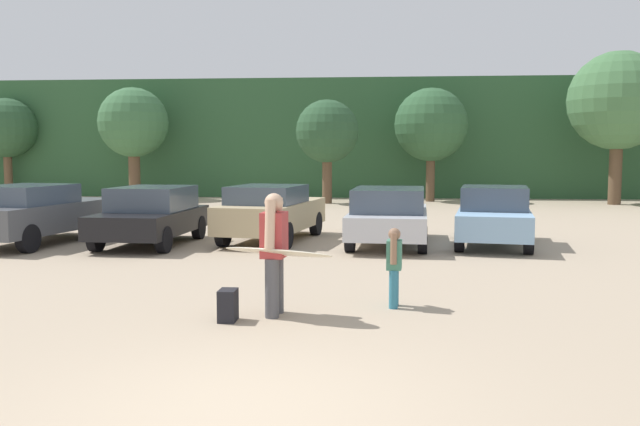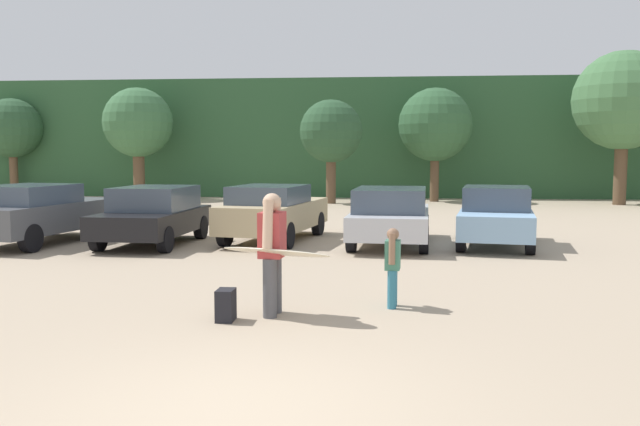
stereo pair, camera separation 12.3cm
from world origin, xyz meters
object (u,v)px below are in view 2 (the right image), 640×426
person_child (393,263)px  backpack_dropped (226,305)px  surfboard_cream (275,252)px  parked_car_sky_blue (496,215)px  parked_car_black (153,214)px  parked_car_tan (273,211)px  parked_car_silver (391,215)px  person_adult (272,247)px  parked_car_dark_gray (38,212)px

person_child → backpack_dropped: person_child is taller
surfboard_cream → parked_car_sky_blue: bearing=-98.3°
parked_car_black → person_child: bearing=-134.2°
parked_car_black → parked_car_sky_blue: 8.76m
parked_car_tan → parked_car_black: bearing=118.0°
parked_car_silver → parked_car_tan: bearing=84.7°
parked_car_tan → person_adult: 8.26m
parked_car_black → parked_car_tan: parked_car_tan is taller
parked_car_dark_gray → parked_car_black: bearing=-78.2°
parked_car_black → parked_car_tan: size_ratio=0.88×
person_adult → parked_car_dark_gray: bearing=-39.0°
parked_car_black → parked_car_tan: (2.96, 0.98, 0.01)m
parked_car_sky_blue → person_adult: 8.96m
parked_car_tan → parked_car_sky_blue: size_ratio=1.09×
person_child → surfboard_cream: 1.88m
parked_car_black → person_adult: person_adult is taller
parked_car_sky_blue → person_child: bearing=168.6°
parked_car_silver → person_adult: bearing=170.5°
person_child → person_adult: bearing=25.9°
parked_car_black → person_child: (6.05, -6.49, -0.09)m
parked_car_black → backpack_dropped: (3.70, -7.57, -0.56)m
parked_car_silver → backpack_dropped: (-2.38, -8.06, -0.56)m
parked_car_tan → parked_car_sky_blue: bearing=-84.1°
person_child → backpack_dropped: 2.63m
parked_car_dark_gray → parked_car_sky_blue: parked_car_dark_gray is taller
parked_car_black → parked_car_silver: 6.10m
surfboard_cream → parked_car_tan: bearing=-59.6°
parked_car_tan → parked_car_silver: (3.12, -0.49, -0.01)m
parked_car_sky_blue → parked_car_black: bearing=103.3°
parked_car_black → parked_car_tan: bearing=-68.7°
person_adult → person_child: 1.90m
parked_car_black → backpack_dropped: parked_car_black is taller
parked_car_silver → person_adult: (-1.78, -7.66, 0.23)m
parked_car_tan → backpack_dropped: parked_car_tan is taller
parked_car_tan → person_adult: size_ratio=2.58×
person_child → surfboard_cream: size_ratio=0.68×
parked_car_dark_gray → parked_car_tan: bearing=-70.2°
person_adult → person_child: person_adult is taller
parked_car_dark_gray → person_adult: person_adult is taller
parked_car_tan → person_adult: person_adult is taller
parked_car_tan → parked_car_sky_blue: parked_car_tan is taller
parked_car_sky_blue → backpack_dropped: (-5.04, -8.18, -0.55)m
parked_car_tan → surfboard_cream: size_ratio=2.56×
parked_car_tan → person_child: size_ratio=3.77×
parked_car_dark_gray → parked_car_black: parked_car_dark_gray is taller
parked_car_tan → person_child: bearing=-147.9°
person_adult → surfboard_cream: (0.06, -0.11, -0.06)m
parked_car_sky_blue → person_child: parked_car_sky_blue is taller
parked_car_silver → person_child: parked_car_silver is taller
parked_car_silver → parked_car_sky_blue: 2.66m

